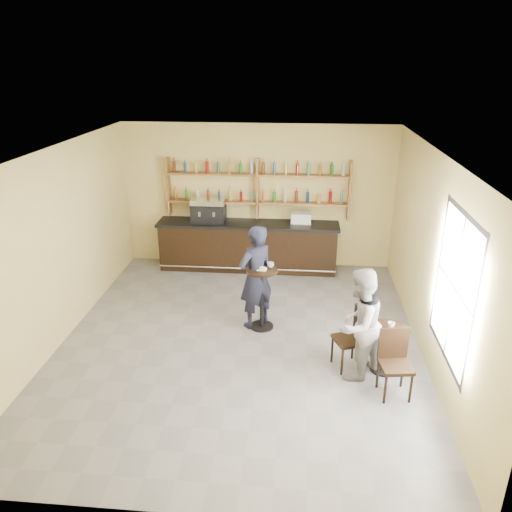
# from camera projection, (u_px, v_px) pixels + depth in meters

# --- Properties ---
(floor) EXTENTS (7.00, 7.00, 0.00)m
(floor) POSITION_uv_depth(u_px,v_px,m) (240.00, 341.00, 8.51)
(floor) COLOR slate
(floor) RESTS_ON ground
(ceiling) EXTENTS (7.00, 7.00, 0.00)m
(ceiling) POSITION_uv_depth(u_px,v_px,m) (238.00, 153.00, 7.32)
(ceiling) COLOR white
(ceiling) RESTS_ON wall_back
(wall_back) EXTENTS (7.00, 0.00, 7.00)m
(wall_back) POSITION_uv_depth(u_px,v_px,m) (258.00, 196.00, 11.15)
(wall_back) COLOR #DCC87D
(wall_back) RESTS_ON floor
(wall_front) EXTENTS (7.00, 0.00, 7.00)m
(wall_front) POSITION_uv_depth(u_px,v_px,m) (193.00, 391.00, 4.68)
(wall_front) COLOR #DCC87D
(wall_front) RESTS_ON floor
(wall_left) EXTENTS (0.00, 7.00, 7.00)m
(wall_left) POSITION_uv_depth(u_px,v_px,m) (57.00, 248.00, 8.17)
(wall_left) COLOR #DCC87D
(wall_left) RESTS_ON floor
(wall_right) EXTENTS (0.00, 7.00, 7.00)m
(wall_right) POSITION_uv_depth(u_px,v_px,m) (432.00, 260.00, 7.66)
(wall_right) COLOR #DCC87D
(wall_right) RESTS_ON floor
(window_pane) EXTENTS (0.00, 2.00, 2.00)m
(window_pane) POSITION_uv_depth(u_px,v_px,m) (455.00, 288.00, 6.52)
(window_pane) COLOR white
(window_pane) RESTS_ON wall_right
(window_frame) EXTENTS (0.04, 1.70, 2.10)m
(window_frame) POSITION_uv_depth(u_px,v_px,m) (454.00, 288.00, 6.52)
(window_frame) COLOR black
(window_frame) RESTS_ON wall_right
(shelf_unit) EXTENTS (4.00, 0.26, 1.40)m
(shelf_unit) POSITION_uv_depth(u_px,v_px,m) (258.00, 189.00, 10.95)
(shelf_unit) COLOR brown
(shelf_unit) RESTS_ON wall_back
(liquor_bottles) EXTENTS (3.68, 0.10, 1.00)m
(liquor_bottles) POSITION_uv_depth(u_px,v_px,m) (258.00, 181.00, 10.89)
(liquor_bottles) COLOR #8C5919
(liquor_bottles) RESTS_ON shelf_unit
(bar_counter) EXTENTS (4.02, 0.78, 1.09)m
(bar_counter) POSITION_uv_depth(u_px,v_px,m) (248.00, 246.00, 11.23)
(bar_counter) COLOR black
(bar_counter) RESTS_ON floor
(espresso_machine) EXTENTS (0.74, 0.47, 0.53)m
(espresso_machine) POSITION_uv_depth(u_px,v_px,m) (209.00, 210.00, 11.01)
(espresso_machine) COLOR black
(espresso_machine) RESTS_ON bar_counter
(pastry_case) EXTENTS (0.46, 0.38, 0.27)m
(pastry_case) POSITION_uv_depth(u_px,v_px,m) (301.00, 218.00, 10.88)
(pastry_case) COLOR silver
(pastry_case) RESTS_ON bar_counter
(pedestal_table) EXTENTS (0.63, 0.63, 1.13)m
(pedestal_table) POSITION_uv_depth(u_px,v_px,m) (262.00, 299.00, 8.74)
(pedestal_table) COLOR black
(pedestal_table) RESTS_ON floor
(napkin) EXTENTS (0.17, 0.17, 0.00)m
(napkin) POSITION_uv_depth(u_px,v_px,m) (262.00, 269.00, 8.53)
(napkin) COLOR white
(napkin) RESTS_ON pedestal_table
(donut) EXTENTS (0.15, 0.15, 0.04)m
(donut) POSITION_uv_depth(u_px,v_px,m) (263.00, 268.00, 8.51)
(donut) COLOR tan
(donut) RESTS_ON napkin
(cup_pedestal) EXTENTS (0.14, 0.14, 0.09)m
(cup_pedestal) POSITION_uv_depth(u_px,v_px,m) (271.00, 265.00, 8.59)
(cup_pedestal) COLOR white
(cup_pedestal) RESTS_ON pedestal_table
(man_main) EXTENTS (0.82, 0.79, 1.89)m
(man_main) POSITION_uv_depth(u_px,v_px,m) (256.00, 277.00, 8.67)
(man_main) COLOR black
(man_main) RESTS_ON floor
(cafe_table) EXTENTS (0.60, 0.60, 0.74)m
(cafe_table) POSITION_uv_depth(u_px,v_px,m) (385.00, 349.00, 7.58)
(cafe_table) COLOR black
(cafe_table) RESTS_ON floor
(cup_cafe) EXTENTS (0.13, 0.13, 0.10)m
(cup_cafe) POSITION_uv_depth(u_px,v_px,m) (391.00, 325.00, 7.42)
(cup_cafe) COLOR white
(cup_cafe) RESTS_ON cafe_table
(chair_west) EXTENTS (0.55, 0.55, 0.98)m
(chair_west) POSITION_uv_depth(u_px,v_px,m) (349.00, 339.00, 7.63)
(chair_west) COLOR black
(chair_west) RESTS_ON floor
(chair_south) EXTENTS (0.48, 0.48, 0.98)m
(chair_south) POSITION_uv_depth(u_px,v_px,m) (396.00, 365.00, 6.98)
(chair_south) COLOR black
(chair_south) RESTS_ON floor
(patron_second) EXTENTS (1.04, 1.07, 1.74)m
(patron_second) POSITION_uv_depth(u_px,v_px,m) (359.00, 324.00, 7.30)
(patron_second) COLOR gray
(patron_second) RESTS_ON floor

